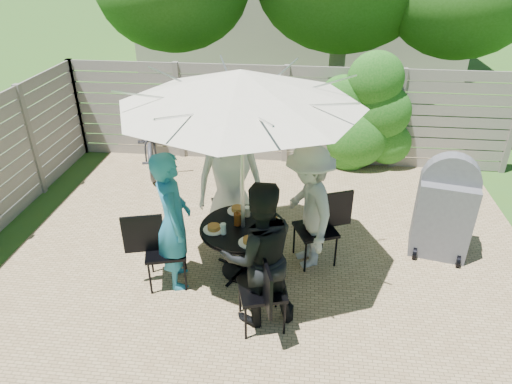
# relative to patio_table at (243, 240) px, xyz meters

# --- Properties ---
(patio_table) EXTENTS (1.34, 1.34, 0.69)m
(patio_table) POSITION_rel_patio_table_xyz_m (0.00, 0.00, 0.00)
(patio_table) COLOR black
(patio_table) RESTS_ON ground
(umbrella) EXTENTS (3.43, 3.43, 2.60)m
(umbrella) POSITION_rel_patio_table_xyz_m (0.00, -0.00, 1.93)
(umbrella) COLOR silver
(umbrella) RESTS_ON ground
(chair_back) EXTENTS (0.58, 0.71, 0.93)m
(chair_back) POSITION_rel_patio_table_xyz_m (-0.33, 0.91, -0.20)
(chair_back) COLOR black
(chair_back) RESTS_ON ground
(person_back) EXTENTS (1.05, 0.86, 1.85)m
(person_back) POSITION_rel_patio_table_xyz_m (-0.28, 0.78, 0.44)
(person_back) COLOR silver
(person_back) RESTS_ON ground
(chair_left) EXTENTS (0.76, 0.59, 0.99)m
(chair_left) POSITION_rel_patio_table_xyz_m (-0.91, -0.32, -0.18)
(chair_left) COLOR black
(chair_left) RESTS_ON ground
(person_left) EXTENTS (0.61, 0.75, 1.76)m
(person_left) POSITION_rel_patio_table_xyz_m (-0.78, -0.28, 0.40)
(person_left) COLOR teal
(person_left) RESTS_ON ground
(chair_front) EXTENTS (0.60, 0.77, 1.00)m
(chair_front) POSITION_rel_patio_table_xyz_m (0.33, -0.91, -0.18)
(chair_front) COLOR black
(chair_front) RESTS_ON ground
(person_front) EXTENTS (1.00, 0.89, 1.71)m
(person_front) POSITION_rel_patio_table_xyz_m (0.28, -0.78, 0.37)
(person_front) COLOR black
(person_front) RESTS_ON ground
(chair_right) EXTENTS (0.76, 0.63, 1.00)m
(chair_right) POSITION_rel_patio_table_xyz_m (0.91, 0.33, -0.18)
(chair_right) COLOR black
(chair_right) RESTS_ON ground
(person_right) EXTENTS (0.95, 1.23, 1.68)m
(person_right) POSITION_rel_patio_table_xyz_m (0.78, 0.28, 0.36)
(person_right) COLOR #B3B2AE
(person_right) RESTS_ON ground
(plate_back) EXTENTS (0.26, 0.26, 0.06)m
(plate_back) POSITION_rel_patio_table_xyz_m (-0.12, 0.34, 0.23)
(plate_back) COLOR white
(plate_back) RESTS_ON patio_table
(plate_left) EXTENTS (0.26, 0.26, 0.06)m
(plate_left) POSITION_rel_patio_table_xyz_m (-0.34, -0.12, 0.23)
(plate_left) COLOR white
(plate_left) RESTS_ON patio_table
(plate_front) EXTENTS (0.26, 0.26, 0.06)m
(plate_front) POSITION_rel_patio_table_xyz_m (0.12, -0.34, 0.23)
(plate_front) COLOR white
(plate_front) RESTS_ON patio_table
(plate_right) EXTENTS (0.26, 0.26, 0.06)m
(plate_right) POSITION_rel_patio_table_xyz_m (0.34, 0.12, 0.23)
(plate_right) COLOR white
(plate_right) RESTS_ON patio_table
(plate_extra) EXTENTS (0.24, 0.24, 0.06)m
(plate_extra) POSITION_rel_patio_table_xyz_m (0.27, -0.22, 0.23)
(plate_extra) COLOR white
(plate_extra) RESTS_ON patio_table
(glass_left) EXTENTS (0.07, 0.07, 0.14)m
(glass_left) POSITION_rel_patio_table_xyz_m (-0.21, -0.19, 0.28)
(glass_left) COLOR silver
(glass_left) RESTS_ON patio_table
(glass_front) EXTENTS (0.07, 0.07, 0.14)m
(glass_front) POSITION_rel_patio_table_xyz_m (0.19, -0.21, 0.28)
(glass_front) COLOR silver
(glass_front) RESTS_ON patio_table
(glass_right) EXTENTS (0.07, 0.07, 0.14)m
(glass_right) POSITION_rel_patio_table_xyz_m (0.21, 0.19, 0.28)
(glass_right) COLOR silver
(glass_right) RESTS_ON patio_table
(syrup_jug) EXTENTS (0.09, 0.09, 0.16)m
(syrup_jug) POSITION_rel_patio_table_xyz_m (-0.07, 0.03, 0.29)
(syrup_jug) COLOR #59280C
(syrup_jug) RESTS_ON patio_table
(coffee_cup) EXTENTS (0.08, 0.08, 0.12)m
(coffee_cup) POSITION_rel_patio_table_xyz_m (0.02, 0.24, 0.27)
(coffee_cup) COLOR #C6B293
(coffee_cup) RESTS_ON patio_table
(bicycle) EXTENTS (1.31, 2.19, 1.09)m
(bicycle) POSITION_rel_patio_table_xyz_m (-2.12, 2.98, 0.06)
(bicycle) COLOR #333338
(bicycle) RESTS_ON ground
(bbq_grill) EXTENTS (0.80, 0.68, 1.45)m
(bbq_grill) POSITION_rel_patio_table_xyz_m (2.55, 0.72, 0.18)
(bbq_grill) COLOR #5C5C61
(bbq_grill) RESTS_ON ground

